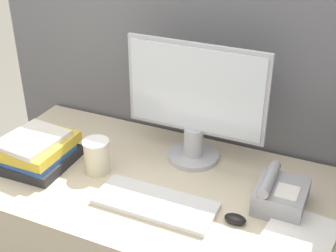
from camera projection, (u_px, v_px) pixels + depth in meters
The scene contains 8 objects.
cubicle_panel_rear at pixel (195, 130), 1.99m from camera, with size 1.79×0.04×1.53m.
monitor at pixel (195, 105), 1.69m from camera, with size 0.53×0.19×0.46m.
keyboard at pixel (155, 203), 1.54m from camera, with size 0.41×0.16×0.02m.
mouse at pixel (235, 219), 1.47m from camera, with size 0.07×0.04×0.03m.
coffee_cup at pixel (97, 156), 1.70m from camera, with size 0.10×0.10×0.13m.
book_stack at pixel (37, 151), 1.74m from camera, with size 0.25×0.26×0.12m.
desk_telephone at pixel (280, 195), 1.53m from camera, with size 0.16×0.18×0.12m.
paper_pile at pixel (298, 239), 1.40m from camera, with size 0.23×0.28×0.02m.
Camera 1 is at (0.61, -0.87, 1.74)m, focal length 50.00 mm.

